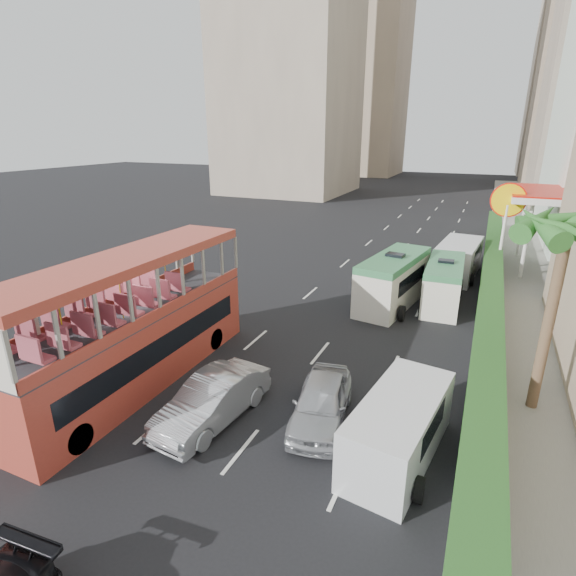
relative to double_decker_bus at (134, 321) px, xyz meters
The scene contains 17 objects.
ground_plane 6.51m from the double_decker_bus, ahead, with size 200.00×200.00×0.00m, color black.
double_decker_bus is the anchor object (origin of this frame).
car_silver_lane_a 4.82m from the double_decker_bus, 14.10° to the right, with size 1.64×4.70×1.55m, color #AFB2B6.
car_silver_lane_b 7.74m from the double_decker_bus, ahead, with size 1.73×4.30×1.46m, color #AFB2B6.
van_asset 16.73m from the double_decker_bus, 65.63° to the left, with size 2.03×4.39×1.22m, color silver.
minibus_near 14.22m from the double_decker_bus, 59.29° to the left, with size 2.10×6.29×2.79m, color silver.
minibus_far 16.58m from the double_decker_bus, 53.62° to the left, with size 1.85×5.54×2.45m, color silver.
panel_van_near 10.10m from the double_decker_bus, ahead, with size 1.93×4.82×1.93m, color silver.
panel_van_far 21.79m from the double_decker_bus, 62.26° to the left, with size 2.28×5.69×2.28m, color silver.
sidewalk 29.26m from the double_decker_bus, 59.04° to the left, with size 6.00×120.00×0.18m, color #99968C.
kerb_wall 18.66m from the double_decker_bus, 48.93° to the left, with size 0.30×44.00×1.00m, color silver.
hedge 18.60m from the double_decker_bus, 48.93° to the left, with size 1.10×44.00×0.70m, color #2D6626.
palm_tree 14.39m from the double_decker_bus, 16.16° to the left, with size 0.36×0.36×6.40m, color brown.
shell_station 28.02m from the double_decker_bus, 55.18° to the left, with size 6.50×8.00×5.50m, color silver.
tower_far_b 107.94m from the double_decker_bus, 77.53° to the left, with size 14.00×14.00×40.00m, color tan.
tower_left_a 62.45m from the double_decker_bus, 108.12° to the left, with size 18.00×18.00×52.00m, color tan.
tower_left_b 93.68m from the double_decker_bus, 100.08° to the left, with size 16.00×16.00×46.00m, color tan.
Camera 1 is at (5.50, -11.70, 9.25)m, focal length 28.00 mm.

